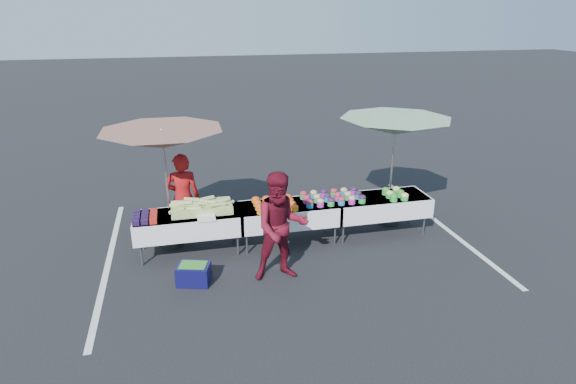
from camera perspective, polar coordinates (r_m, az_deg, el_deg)
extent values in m
plane|color=black|center=(9.08, 0.00, -5.91)|extent=(80.00, 80.00, 0.00)
cube|color=silver|center=(8.98, -20.47, -7.64)|extent=(0.10, 5.00, 0.00)
cube|color=silver|center=(10.23, 17.77, -3.77)|extent=(0.10, 5.00, 0.00)
cube|color=white|center=(8.57, -11.80, -2.67)|extent=(1.80, 0.75, 0.04)
cube|color=white|center=(8.64, -11.72, -3.64)|extent=(1.86, 0.81, 0.36)
cylinder|color=slate|center=(8.57, -16.98, -7.16)|extent=(0.04, 0.04, 0.39)
cylinder|color=slate|center=(9.09, -16.81, -5.46)|extent=(0.04, 0.04, 0.39)
cylinder|color=slate|center=(8.58, -5.96, -6.25)|extent=(0.04, 0.04, 0.39)
cylinder|color=slate|center=(9.11, -6.46, -4.61)|extent=(0.04, 0.04, 0.39)
cube|color=white|center=(8.78, 0.00, -1.65)|extent=(1.80, 0.75, 0.04)
cube|color=white|center=(8.84, 0.00, -2.61)|extent=(1.86, 0.81, 0.36)
cylinder|color=slate|center=(8.60, -4.90, -6.15)|extent=(0.04, 0.04, 0.39)
cylinder|color=slate|center=(9.12, -5.46, -4.52)|extent=(0.04, 0.04, 0.39)
cylinder|color=slate|center=(8.95, 5.58, -5.05)|extent=(0.04, 0.04, 0.39)
cylinder|color=slate|center=(9.45, 4.44, -3.55)|extent=(0.04, 0.04, 0.39)
cube|color=white|center=(9.33, 10.83, -0.65)|extent=(1.80, 0.75, 0.04)
cube|color=white|center=(9.38, 10.76, -1.56)|extent=(1.86, 0.81, 0.36)
cylinder|color=slate|center=(9.00, 6.55, -4.94)|extent=(0.04, 0.04, 0.39)
cylinder|color=slate|center=(9.50, 5.36, -3.45)|extent=(0.04, 0.04, 0.39)
cylinder|color=slate|center=(9.64, 15.79, -3.81)|extent=(0.04, 0.04, 0.39)
cylinder|color=slate|center=(10.11, 14.22, -2.48)|extent=(0.04, 0.04, 0.39)
cube|color=black|center=(8.34, -17.60, -3.47)|extent=(0.12, 0.12, 0.08)
cube|color=black|center=(8.47, -17.55, -3.09)|extent=(0.12, 0.12, 0.08)
cube|color=black|center=(8.60, -17.49, -2.73)|extent=(0.12, 0.12, 0.08)
cube|color=black|center=(8.72, -17.44, -2.37)|extent=(0.12, 0.12, 0.08)
cube|color=black|center=(8.33, -16.64, -3.40)|extent=(0.12, 0.12, 0.08)
cube|color=black|center=(8.46, -16.60, -3.02)|extent=(0.12, 0.12, 0.08)
cube|color=black|center=(8.58, -16.57, -2.65)|extent=(0.12, 0.12, 0.08)
cube|color=black|center=(8.71, -16.53, -2.30)|extent=(0.12, 0.12, 0.08)
cube|color=#A31111|center=(8.32, -15.68, -3.33)|extent=(0.12, 0.12, 0.08)
cube|color=#A31111|center=(8.45, -15.66, -2.95)|extent=(0.12, 0.12, 0.08)
cube|color=#A31111|center=(8.57, -15.63, -2.58)|extent=(0.12, 0.12, 0.08)
cube|color=#A31111|center=(8.70, -15.61, -2.22)|extent=(0.12, 0.12, 0.08)
cube|color=#A4B25B|center=(8.59, -10.19, -1.85)|extent=(1.05, 0.55, 0.14)
cylinder|color=#A4B25B|center=(8.74, -8.28, -1.10)|extent=(0.27, 0.09, 0.10)
cylinder|color=#A4B25B|center=(8.59, -12.78, -1.30)|extent=(0.27, 0.14, 0.07)
cylinder|color=#A4B25B|center=(8.44, -9.45, -1.14)|extent=(0.27, 0.14, 0.09)
cylinder|color=#A4B25B|center=(8.60, -13.05, -1.70)|extent=(0.27, 0.15, 0.10)
cylinder|color=#A4B25B|center=(8.50, -11.40, -1.51)|extent=(0.27, 0.15, 0.08)
cylinder|color=#A4B25B|center=(8.58, -10.51, -1.02)|extent=(0.27, 0.10, 0.10)
cylinder|color=#A4B25B|center=(8.47, -10.47, -1.33)|extent=(0.27, 0.07, 0.08)
cylinder|color=#A4B25B|center=(8.39, -11.03, -1.92)|extent=(0.27, 0.14, 0.09)
cylinder|color=#A4B25B|center=(8.73, -11.37, -0.84)|extent=(0.27, 0.12, 0.08)
cylinder|color=#A4B25B|center=(8.69, -7.26, -1.07)|extent=(0.27, 0.16, 0.08)
cylinder|color=#A4B25B|center=(8.51, -12.32, -1.48)|extent=(0.27, 0.11, 0.07)
cylinder|color=#A4B25B|center=(8.36, -10.69, -2.28)|extent=(0.27, 0.10, 0.07)
cylinder|color=#A4B25B|center=(8.69, -9.59, -0.75)|extent=(0.27, 0.12, 0.08)
cylinder|color=#A4B25B|center=(8.35, -13.09, -2.18)|extent=(0.27, 0.15, 0.08)
cylinder|color=#A4B25B|center=(8.58, -12.54, -1.20)|extent=(0.27, 0.10, 0.08)
cylinder|color=#A4B25B|center=(8.52, -8.81, -1.35)|extent=(0.27, 0.16, 0.10)
cylinder|color=#A4B25B|center=(8.47, -12.12, -1.28)|extent=(0.27, 0.12, 0.09)
cylinder|color=#A4B25B|center=(8.34, -8.29, -1.47)|extent=(0.27, 0.09, 0.07)
cylinder|color=#A4B25B|center=(8.40, -7.85, -1.79)|extent=(0.27, 0.10, 0.09)
cylinder|color=#A4B25B|center=(8.46, -8.49, -1.76)|extent=(0.27, 0.12, 0.09)
cylinder|color=#A4B25B|center=(8.79, -9.67, -1.02)|extent=(0.27, 0.10, 0.08)
cylinder|color=#A4B25B|center=(8.56, -7.73, -1.02)|extent=(0.27, 0.14, 0.10)
cube|color=white|center=(8.29, -9.67, -3.01)|extent=(0.30, 0.25, 0.05)
cylinder|color=orange|center=(8.40, -3.21, -2.40)|extent=(0.15, 0.15, 0.05)
ellipsoid|color=#F85D0E|center=(8.39, -3.22, -2.15)|extent=(0.15, 0.15, 0.08)
cylinder|color=orange|center=(8.57, -3.43, -1.94)|extent=(0.15, 0.15, 0.05)
ellipsoid|color=#F85D0E|center=(8.55, -3.44, -1.69)|extent=(0.15, 0.15, 0.08)
cylinder|color=orange|center=(8.73, -3.64, -1.49)|extent=(0.15, 0.15, 0.05)
ellipsoid|color=#F85D0E|center=(8.72, -3.64, -1.25)|extent=(0.15, 0.15, 0.08)
cylinder|color=orange|center=(8.90, -3.84, -1.07)|extent=(0.15, 0.15, 0.05)
ellipsoid|color=#F85D0E|center=(8.88, -3.84, -0.83)|extent=(0.15, 0.15, 0.08)
cylinder|color=orange|center=(8.44, -1.88, -2.28)|extent=(0.15, 0.15, 0.05)
ellipsoid|color=#F85D0E|center=(8.42, -1.88, -2.03)|extent=(0.15, 0.15, 0.08)
cylinder|color=orange|center=(8.60, -2.12, -1.82)|extent=(0.15, 0.15, 0.05)
ellipsoid|color=#F85D0E|center=(8.58, -2.12, -1.58)|extent=(0.15, 0.15, 0.08)
cylinder|color=orange|center=(8.76, -2.35, -1.38)|extent=(0.15, 0.15, 0.05)
ellipsoid|color=#F85D0E|center=(8.75, -2.35, -1.14)|extent=(0.15, 0.15, 0.08)
cylinder|color=orange|center=(8.93, -2.57, -0.96)|extent=(0.15, 0.15, 0.05)
ellipsoid|color=#F85D0E|center=(8.91, -2.58, -0.72)|extent=(0.15, 0.15, 0.08)
cylinder|color=orange|center=(8.48, -0.55, -2.16)|extent=(0.15, 0.15, 0.05)
ellipsoid|color=#F85D0E|center=(8.46, -0.55, -1.91)|extent=(0.15, 0.15, 0.08)
cylinder|color=orange|center=(8.64, -0.82, -1.71)|extent=(0.15, 0.15, 0.05)
ellipsoid|color=#F85D0E|center=(8.62, -0.82, -1.46)|extent=(0.15, 0.15, 0.08)
cylinder|color=orange|center=(8.80, -1.07, -1.27)|extent=(0.15, 0.15, 0.05)
ellipsoid|color=#F85D0E|center=(8.79, -1.07, -1.03)|extent=(0.15, 0.15, 0.08)
cylinder|color=orange|center=(8.96, -1.32, -0.85)|extent=(0.15, 0.15, 0.05)
ellipsoid|color=#F85D0E|center=(8.95, -1.32, -0.61)|extent=(0.15, 0.15, 0.08)
cylinder|color=orange|center=(8.52, 0.76, -2.04)|extent=(0.15, 0.15, 0.05)
ellipsoid|color=#F85D0E|center=(8.50, 0.76, -1.79)|extent=(0.15, 0.15, 0.08)
cylinder|color=orange|center=(8.68, 0.47, -1.59)|extent=(0.15, 0.15, 0.05)
ellipsoid|color=#F85D0E|center=(8.66, 0.47, -1.35)|extent=(0.15, 0.15, 0.08)
cylinder|color=orange|center=(8.84, 0.20, -1.16)|extent=(0.15, 0.15, 0.05)
ellipsoid|color=#F85D0E|center=(8.83, 0.20, -0.92)|extent=(0.15, 0.15, 0.08)
cylinder|color=orange|center=(9.00, -0.07, -0.74)|extent=(0.15, 0.15, 0.05)
ellipsoid|color=#F85D0E|center=(8.99, -0.07, -0.51)|extent=(0.15, 0.15, 0.08)
cylinder|color=#256FB1|center=(8.63, 2.60, -1.55)|extent=(0.13, 0.13, 0.10)
ellipsoid|color=maroon|center=(8.61, 2.60, -1.19)|extent=(0.14, 0.14, 0.10)
cylinder|color=#BA27A3|center=(8.83, 2.21, -1.03)|extent=(0.13, 0.13, 0.10)
ellipsoid|color=maroon|center=(8.81, 2.22, -0.67)|extent=(0.14, 0.14, 0.10)
cylinder|color=green|center=(9.03, 1.84, -0.53)|extent=(0.13, 0.13, 0.10)
ellipsoid|color=maroon|center=(9.01, 1.84, -0.17)|extent=(0.14, 0.14, 0.10)
cylinder|color=#BA27A3|center=(8.69, 3.87, -1.44)|extent=(0.13, 0.13, 0.10)
ellipsoid|color=tan|center=(8.67, 3.88, -1.07)|extent=(0.14, 0.14, 0.10)
cylinder|color=green|center=(8.88, 3.45, -0.92)|extent=(0.13, 0.13, 0.10)
ellipsoid|color=tan|center=(8.86, 3.46, -0.56)|extent=(0.14, 0.14, 0.10)
cylinder|color=#256FB1|center=(9.08, 3.06, -0.42)|extent=(0.13, 0.13, 0.10)
ellipsoid|color=tan|center=(9.06, 3.07, -0.07)|extent=(0.14, 0.14, 0.10)
cylinder|color=green|center=(8.75, 5.12, -1.32)|extent=(0.13, 0.13, 0.10)
ellipsoid|color=black|center=(8.72, 5.13, -0.96)|extent=(0.14, 0.14, 0.10)
cylinder|color=#256FB1|center=(8.94, 4.68, -0.81)|extent=(0.13, 0.13, 0.10)
ellipsoid|color=black|center=(8.92, 4.69, -0.45)|extent=(0.14, 0.14, 0.10)
cylinder|color=#BA27A3|center=(9.13, 4.26, -0.32)|extent=(0.13, 0.13, 0.10)
ellipsoid|color=black|center=(9.11, 4.27, 0.04)|extent=(0.14, 0.14, 0.10)
cylinder|color=#256FB1|center=(8.81, 6.36, -1.21)|extent=(0.13, 0.13, 0.10)
ellipsoid|color=maroon|center=(8.79, 6.37, -0.84)|extent=(0.14, 0.14, 0.10)
cylinder|color=#BA27A3|center=(9.00, 5.90, -0.70)|extent=(0.13, 0.13, 0.10)
ellipsoid|color=maroon|center=(8.98, 5.91, -0.34)|extent=(0.14, 0.14, 0.10)
cylinder|color=green|center=(9.19, 5.45, -0.21)|extent=(0.13, 0.13, 0.10)
ellipsoid|color=maroon|center=(9.17, 5.47, 0.14)|extent=(0.14, 0.14, 0.10)
cylinder|color=#BA27A3|center=(8.87, 7.58, -1.09)|extent=(0.13, 0.13, 0.10)
ellipsoid|color=tan|center=(8.85, 7.59, -0.73)|extent=(0.14, 0.14, 0.10)
cylinder|color=green|center=(9.06, 7.09, -0.59)|extent=(0.13, 0.13, 0.10)
ellipsoid|color=tan|center=(9.04, 7.11, -0.24)|extent=(0.14, 0.14, 0.10)
cylinder|color=#256FB1|center=(9.26, 6.63, -0.11)|extent=(0.13, 0.13, 0.10)
ellipsoid|color=tan|center=(9.24, 6.64, 0.24)|extent=(0.14, 0.14, 0.10)
cylinder|color=green|center=(8.94, 8.78, -0.98)|extent=(0.13, 0.13, 0.10)
ellipsoid|color=black|center=(8.92, 8.80, -0.62)|extent=(0.14, 0.14, 0.10)
cylinder|color=#256FB1|center=(9.13, 8.27, -0.48)|extent=(0.13, 0.13, 0.10)
ellipsoid|color=black|center=(9.11, 8.29, -0.13)|extent=(0.14, 0.14, 0.10)
cylinder|color=#BA27A3|center=(9.32, 7.79, -0.01)|extent=(0.13, 0.13, 0.10)
ellipsoid|color=black|center=(9.30, 7.80, 0.34)|extent=(0.14, 0.14, 0.10)
cylinder|color=green|center=(9.13, 12.41, -0.84)|extent=(0.14, 0.14, 0.08)
ellipsoid|color=#228022|center=(9.11, 12.44, -0.52)|extent=(0.14, 0.14, 0.11)
cylinder|color=green|center=(9.28, 11.94, -0.44)|extent=(0.14, 0.14, 0.08)
ellipsoid|color=#BBC558|center=(9.26, 11.97, -0.13)|extent=(0.14, 0.14, 0.11)
cylinder|color=green|center=(9.43, 11.49, -0.06)|extent=(0.14, 0.14, 0.08)
ellipsoid|color=#228022|center=(9.41, 11.52, 0.25)|extent=(0.14, 0.14, 0.11)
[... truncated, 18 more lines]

